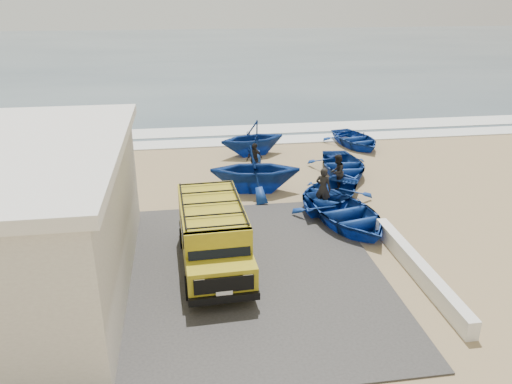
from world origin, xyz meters
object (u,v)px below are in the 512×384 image
van (213,234)px  boat_near_left (346,214)px  boat_mid_right (343,166)px  boat_far_left (252,138)px  fisherman_middle (337,172)px  boat_near_right (327,195)px  boat_mid_left (255,169)px  fisherman_front (323,189)px  parapet (419,269)px  fisherman_back (254,159)px  boat_far_right (356,139)px

van → boat_near_left: 5.47m
boat_mid_right → boat_far_left: 5.18m
van → fisherman_middle: (5.70, 5.70, -0.34)m
boat_near_right → boat_far_left: (-2.02, 6.93, 0.48)m
boat_mid_left → fisherman_front: bearing=-127.0°
parapet → van: (-5.99, 1.60, 0.84)m
fisherman_front → fisherman_middle: fisherman_front is taller
boat_mid_right → boat_near_right: bearing=-113.3°
van → fisherman_front: (4.52, 3.72, -0.26)m
boat_mid_right → fisherman_front: (-2.02, -3.73, 0.44)m
fisherman_front → fisherman_middle: (1.17, 1.98, -0.09)m
fisherman_back → boat_mid_left: bearing=-127.4°
boat_near_right → fisherman_back: bearing=158.7°
van → fisherman_middle: van is taller
boat_mid_right → boat_near_left: bearing=-102.8°
boat_mid_left → boat_far_right: size_ratio=1.00×
boat_near_left → fisherman_middle: size_ratio=2.80×
van → boat_far_right: bearing=51.3°
parapet → fisherman_middle: fisherman_middle is taller
boat_near_right → boat_mid_right: bearing=100.7°
boat_near_right → fisherman_front: fisherman_front is taller
boat_far_left → van: bearing=-28.8°
parapet → boat_near_right: boat_near_right is taller
boat_near_right → boat_far_left: boat_far_left is taller
van → boat_mid_right: van is taller
van → boat_far_right: van is taller
van → fisherman_front: bearing=37.2°
boat_mid_right → fisherman_middle: size_ratio=2.61×
boat_mid_left → fisherman_back: 2.10m
parapet → boat_near_right: bearing=101.7°
van → boat_near_left: (4.98, 2.16, -0.66)m
boat_mid_right → fisherman_back: fisherman_back is taller
boat_near_right → boat_near_left: bearing=-47.5°
boat_mid_left → parapet: bearing=-146.6°
fisherman_front → fisherman_middle: size_ratio=1.11×
parapet → fisherman_back: bearing=110.2°
van → boat_near_left: bearing=21.2°
parapet → boat_far_right: (2.62, 13.26, 0.12)m
boat_far_left → parapet: bearing=-0.3°
boat_mid_right → fisherman_back: (-4.09, 0.57, 0.34)m
boat_mid_right → boat_far_right: boat_mid_right is taller
fisherman_front → fisherman_back: fisherman_front is taller
boat_near_right → fisherman_back: 4.62m
boat_near_right → boat_mid_right: (1.73, 3.38, -0.01)m
boat_near_left → boat_mid_left: bearing=113.8°
fisherman_back → boat_far_right: bearing=0.6°
parapet → fisherman_middle: (-0.29, 7.30, 0.49)m
boat_near_left → fisherman_front: (-0.46, 1.56, 0.41)m
fisherman_back → van: bearing=-137.0°
boat_far_left → fisherman_back: (-0.34, -2.98, -0.15)m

